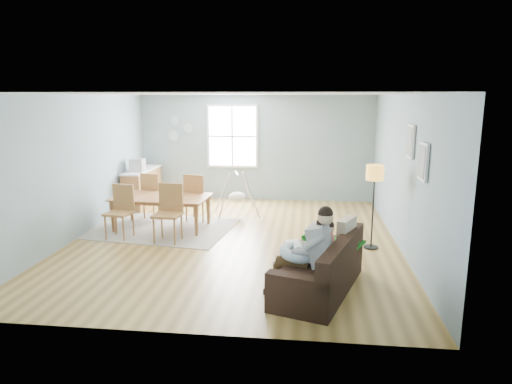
# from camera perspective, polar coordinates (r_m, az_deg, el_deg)

# --- Properties ---
(room) EXTENTS (8.40, 9.40, 3.90)m
(room) POSITION_cam_1_polar(r_m,az_deg,el_deg) (8.25, -2.85, 10.22)
(room) COLOR olive
(window) EXTENTS (1.32, 0.08, 1.62)m
(window) POSITION_cam_1_polar(r_m,az_deg,el_deg) (11.81, -2.96, 6.97)
(window) COLOR silver
(window) RESTS_ON room
(pictures) EXTENTS (0.05, 1.34, 0.74)m
(pictures) POSITION_cam_1_polar(r_m,az_deg,el_deg) (7.32, 19.41, 4.87)
(pictures) COLOR silver
(pictures) RESTS_ON room
(wall_plates) EXTENTS (0.67, 0.02, 0.66)m
(wall_plates) POSITION_cam_1_polar(r_m,az_deg,el_deg) (12.11, -9.59, 7.79)
(wall_plates) COLOR #A6BFC7
(wall_plates) RESTS_ON room
(sofa) EXTENTS (1.37, 2.07, 0.77)m
(sofa) POSITION_cam_1_polar(r_m,az_deg,el_deg) (6.47, 8.31, -9.88)
(sofa) COLOR black
(sofa) RESTS_ON room
(green_throw) EXTENTS (1.10, 1.03, 0.04)m
(green_throw) POSITION_cam_1_polar(r_m,az_deg,el_deg) (6.99, 9.25, -6.32)
(green_throw) COLOR #135313
(green_throw) RESTS_ON sofa
(beige_pillow) EXTENTS (0.32, 0.48, 0.47)m
(beige_pillow) POSITION_cam_1_polar(r_m,az_deg,el_deg) (6.74, 11.24, -5.18)
(beige_pillow) COLOR tan
(beige_pillow) RESTS_ON sofa
(father) EXTENTS (0.97, 0.57, 1.28)m
(father) POSITION_cam_1_polar(r_m,az_deg,el_deg) (6.12, 6.61, -7.10)
(father) COLOR gray
(father) RESTS_ON sofa
(nursing_pillow) EXTENTS (0.70, 0.69, 0.21)m
(nursing_pillow) POSITION_cam_1_polar(r_m,az_deg,el_deg) (6.19, 5.31, -7.57)
(nursing_pillow) COLOR #C9EBFB
(nursing_pillow) RESTS_ON father
(infant) EXTENTS (0.13, 0.35, 0.13)m
(infant) POSITION_cam_1_polar(r_m,az_deg,el_deg) (6.19, 5.36, -6.81)
(infant) COLOR silver
(infant) RESTS_ON nursing_pillow
(toddler) EXTENTS (0.53, 0.39, 0.78)m
(toddler) POSITION_cam_1_polar(r_m,az_deg,el_deg) (6.52, 8.26, -6.12)
(toddler) COLOR silver
(toddler) RESTS_ON sofa
(floor_lamp) EXTENTS (0.30, 0.30, 1.50)m
(floor_lamp) POSITION_cam_1_polar(r_m,az_deg,el_deg) (8.16, 14.60, 1.49)
(floor_lamp) COLOR black
(floor_lamp) RESTS_ON room
(storage_cube) EXTENTS (0.52, 0.48, 0.49)m
(storage_cube) POSITION_cam_1_polar(r_m,az_deg,el_deg) (7.03, 5.45, -8.26)
(storage_cube) COLOR silver
(storage_cube) RESTS_ON room
(rug) EXTENTS (3.02, 2.44, 0.01)m
(rug) POSITION_cam_1_polar(r_m,az_deg,el_deg) (9.57, -11.67, -4.47)
(rug) COLOR #A19C93
(rug) RESTS_ON room
(dining_table) EXTENTS (1.95, 1.15, 0.67)m
(dining_table) POSITION_cam_1_polar(r_m,az_deg,el_deg) (9.48, -11.75, -2.56)
(dining_table) COLOR brown
(dining_table) RESTS_ON rug
(chair_sw) EXTENTS (0.51, 0.51, 1.01)m
(chair_sw) POSITION_cam_1_polar(r_m,az_deg,el_deg) (9.07, -16.51, -1.85)
(chair_sw) COLOR #A06C37
(chair_sw) RESTS_ON rug
(chair_se) EXTENTS (0.51, 0.51, 1.07)m
(chair_se) POSITION_cam_1_polar(r_m,az_deg,el_deg) (8.61, -10.80, -2.00)
(chair_se) COLOR #A06C37
(chair_se) RESTS_ON rug
(chair_nw) EXTENTS (0.56, 0.56, 1.03)m
(chair_nw) POSITION_cam_1_polar(r_m,az_deg,el_deg) (10.24, -12.75, -0.05)
(chair_nw) COLOR #A06C37
(chair_nw) RESTS_ON rug
(chair_ne) EXTENTS (0.55, 0.55, 1.04)m
(chair_ne) POSITION_cam_1_polar(r_m,az_deg,el_deg) (9.83, -7.52, -0.28)
(chair_ne) COLOR #A06C37
(chair_ne) RESTS_ON rug
(counter) EXTENTS (0.48, 1.62, 0.91)m
(counter) POSITION_cam_1_polar(r_m,az_deg,el_deg) (11.59, -13.99, 0.59)
(counter) COLOR brown
(counter) RESTS_ON room
(monitor) EXTENTS (0.33, 0.31, 0.30)m
(monitor) POSITION_cam_1_polar(r_m,az_deg,el_deg) (11.20, -14.63, 3.29)
(monitor) COLOR #A9A9AE
(monitor) RESTS_ON counter
(baby_swing) EXTENTS (1.15, 1.16, 0.96)m
(baby_swing) POSITION_cam_1_polar(r_m,az_deg,el_deg) (10.37, -2.38, -0.55)
(baby_swing) COLOR #A9A9AE
(baby_swing) RESTS_ON room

